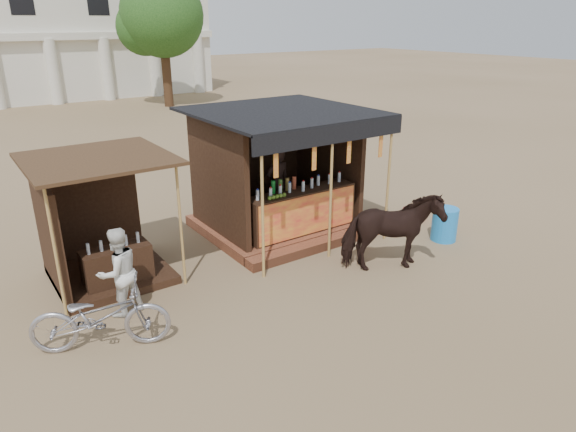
{
  "coord_description": "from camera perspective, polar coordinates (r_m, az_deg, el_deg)",
  "views": [
    {
      "loc": [
        -5.21,
        -5.9,
        4.62
      ],
      "look_at": [
        0.0,
        1.6,
        1.1
      ],
      "focal_mm": 32.0,
      "sensor_mm": 36.0,
      "label": 1
    }
  ],
  "objects": [
    {
      "name": "motorbike",
      "position": [
        8.16,
        -20.15,
        -10.46
      ],
      "size": [
        2.12,
        1.46,
        1.06
      ],
      "primitive_type": "imported",
      "rotation": [
        0.0,
        0.0,
        1.15
      ],
      "color": "#9A99A1",
      "rests_on": "ground"
    },
    {
      "name": "cow",
      "position": [
        10.04,
        11.42,
        -1.81
      ],
      "size": [
        2.05,
        1.53,
        1.57
      ],
      "primitive_type": "imported",
      "rotation": [
        0.0,
        0.0,
        1.15
      ],
      "color": "black",
      "rests_on": "ground"
    },
    {
      "name": "cooler",
      "position": [
        11.87,
        4.47,
        -0.68
      ],
      "size": [
        0.7,
        0.53,
        0.46
      ],
      "color": "#176A1C",
      "rests_on": "ground"
    },
    {
      "name": "red_crate",
      "position": [
        12.99,
        13.92,
        0.31
      ],
      "size": [
        0.51,
        0.53,
        0.3
      ],
      "primitive_type": "cube",
      "rotation": [
        0.0,
        0.0,
        0.25
      ],
      "color": "maroon",
      "rests_on": "ground"
    },
    {
      "name": "bystander",
      "position": [
        8.85,
        -18.32,
        -5.93
      ],
      "size": [
        0.85,
        0.73,
        1.52
      ],
      "primitive_type": "imported",
      "rotation": [
        0.0,
        0.0,
        3.38
      ],
      "color": "silver",
      "rests_on": "ground"
    },
    {
      "name": "ground",
      "position": [
        9.13,
        5.82,
        -9.45
      ],
      "size": [
        120.0,
        120.0,
        0.0
      ],
      "primitive_type": "plane",
      "color": "#846B4C",
      "rests_on": "ground"
    },
    {
      "name": "secondary_stall",
      "position": [
        10.09,
        -20.53,
        -2.27
      ],
      "size": [
        2.4,
        2.4,
        2.38
      ],
      "color": "#342012",
      "rests_on": "ground"
    },
    {
      "name": "tree",
      "position": [
        30.13,
        -14.27,
        20.5
      ],
      "size": [
        4.5,
        4.4,
        7.0
      ],
      "color": "#382314",
      "rests_on": "ground"
    },
    {
      "name": "blue_barrel",
      "position": [
        11.87,
        17.0,
        -0.87
      ],
      "size": [
        0.69,
        0.69,
        0.74
      ],
      "primitive_type": "cylinder",
      "rotation": [
        0.0,
        0.0,
        -0.27
      ],
      "color": "#1C80D8",
      "rests_on": "ground"
    },
    {
      "name": "main_stall",
      "position": [
        11.71,
        -0.88,
        3.2
      ],
      "size": [
        3.6,
        3.61,
        2.78
      ],
      "color": "brown",
      "rests_on": "ground"
    }
  ]
}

